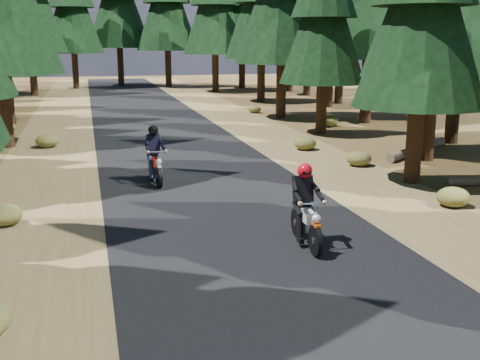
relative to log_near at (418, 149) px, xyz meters
name	(u,v)px	position (x,y,z in m)	size (l,w,h in m)	color
ground	(258,249)	(-8.70, -8.64, -0.16)	(120.00, 120.00, 0.00)	#453618
road	(209,190)	(-8.70, -3.64, -0.15)	(6.00, 100.00, 0.01)	black
shoulder_l	(39,201)	(-13.30, -3.64, -0.16)	(3.20, 100.00, 0.01)	brown
shoulder_r	(359,181)	(-4.10, -3.64, -0.16)	(3.20, 100.00, 0.01)	brown
log_near	(418,149)	(0.00, 0.00, 0.00)	(0.32, 0.32, 4.77)	#4C4233
understory_shrubs	(216,163)	(-8.00, -1.20, 0.10)	(16.19, 31.22, 0.59)	#474C1E
rider_lead	(306,219)	(-7.70, -8.73, 0.41)	(0.66, 1.93, 1.70)	silver
rider_follow	(155,164)	(-10.07, -2.41, 0.41)	(0.67, 1.94, 1.70)	maroon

